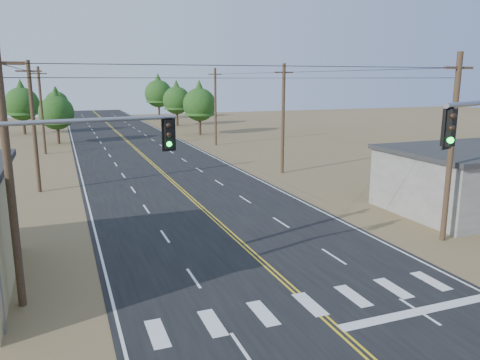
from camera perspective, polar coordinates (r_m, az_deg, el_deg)
name	(u,v)px	position (r m, az deg, el deg)	size (l,w,h in m)	color
road	(177,186)	(38.72, -7.63, -0.75)	(15.00, 200.00, 0.02)	black
utility_pole_left_near	(9,177)	(19.18, -26.31, 0.31)	(1.80, 0.30, 10.00)	#4C3826
utility_pole_left_mid	(34,126)	(38.96, -23.84, 6.01)	(1.80, 0.30, 10.00)	#4C3826
utility_pole_left_far	(42,110)	(58.89, -23.03, 7.86)	(1.80, 0.30, 10.00)	#4C3826
utility_pole_right_near	(451,148)	(26.99, 24.35, 3.62)	(1.80, 0.30, 10.00)	#4C3826
utility_pole_right_mid	(283,118)	(43.34, 5.27, 7.53)	(1.80, 0.30, 10.00)	#4C3826
utility_pole_right_far	(215,106)	(61.88, -3.01, 8.98)	(1.80, 0.30, 10.00)	#4C3826
signal_mast_left	(51,185)	(17.44, -22.02, -0.53)	(6.72, 1.30, 7.44)	gray
tree_left_near	(56,109)	(67.74, -21.51, 8.04)	(4.56, 4.56, 7.60)	#3F2D1E
tree_left_mid	(22,101)	(81.55, -25.08, 8.77)	(5.19, 5.19, 8.64)	#3F2D1E
tree_left_far	(56,100)	(99.72, -21.47, 9.02)	(4.37, 4.37, 7.29)	#3F2D1E
tree_right_near	(199,101)	(73.68, -4.97, 9.55)	(5.11, 5.11, 8.52)	#3F2D1E
tree_right_mid	(177,98)	(88.64, -7.74, 9.93)	(5.09, 5.09, 8.49)	#3F2D1E
tree_right_far	(158,91)	(104.95, -9.93, 10.66)	(5.90, 5.90, 9.83)	#3F2D1E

